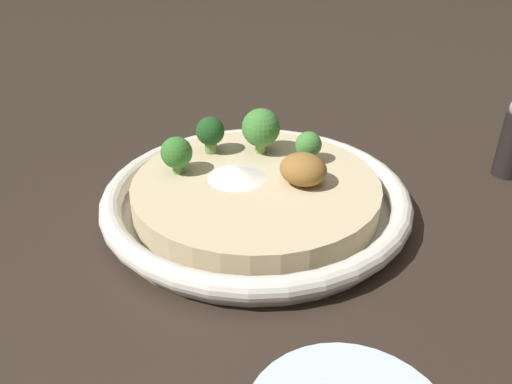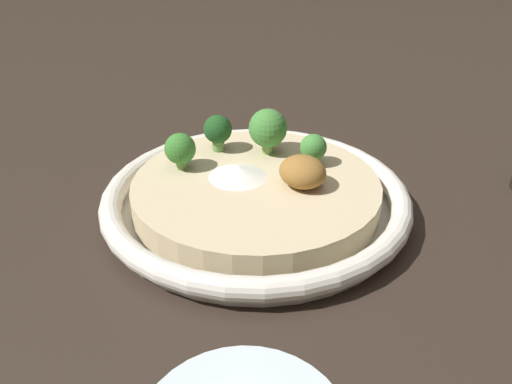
% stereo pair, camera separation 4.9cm
% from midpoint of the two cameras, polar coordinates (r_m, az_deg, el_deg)
% --- Properties ---
extents(ground_plane, '(6.00, 6.00, 0.00)m').
position_cam_midpoint_polar(ground_plane, '(0.50, -2.80, -2.15)').
color(ground_plane, '#2D231C').
extents(risotto_bowl, '(0.30, 0.30, 0.03)m').
position_cam_midpoint_polar(risotto_bowl, '(0.49, -2.85, -0.48)').
color(risotto_bowl, silver).
rests_on(risotto_bowl, ground_plane).
extents(cheese_sprinkle, '(0.06, 0.06, 0.01)m').
position_cam_midpoint_polar(cheese_sprinkle, '(0.48, -5.07, 2.19)').
color(cheese_sprinkle, white).
rests_on(cheese_sprinkle, risotto_bowl).
extents(crispy_onion_garnish, '(0.05, 0.04, 0.03)m').
position_cam_midpoint_polar(crispy_onion_garnish, '(0.47, 2.46, 2.53)').
color(crispy_onion_garnish, olive).
rests_on(crispy_onion_garnish, risotto_bowl).
extents(broccoli_front_left, '(0.03, 0.03, 0.04)m').
position_cam_midpoint_polar(broccoli_front_left, '(0.50, -11.87, 4.30)').
color(broccoli_front_left, '#668E47').
rests_on(broccoli_front_left, risotto_bowl).
extents(broccoli_back_right, '(0.03, 0.03, 0.03)m').
position_cam_midpoint_polar(broccoli_back_right, '(0.51, 3.30, 5.30)').
color(broccoli_back_right, '#668E47').
rests_on(broccoli_back_right, risotto_bowl).
extents(broccoli_back, '(0.04, 0.04, 0.05)m').
position_cam_midpoint_polar(broccoli_back, '(0.53, -2.10, 7.22)').
color(broccoli_back, '#759E4C').
rests_on(broccoli_back, risotto_bowl).
extents(broccoli_left, '(0.03, 0.03, 0.04)m').
position_cam_midpoint_polar(broccoli_left, '(0.53, -7.89, 6.71)').
color(broccoli_left, '#668E47').
rests_on(broccoli_left, risotto_bowl).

